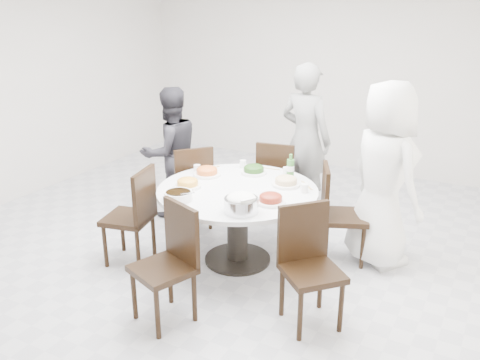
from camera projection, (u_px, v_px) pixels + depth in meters
The scene contains 23 objects.
floor at pixel (231, 242), 5.34m from camera, with size 6.00×6.00×0.01m, color silver.
wall_back at pixel (332, 72), 7.34m from camera, with size 6.00×0.01×2.80m, color silver.
wall_left at pixel (16, 86), 6.20m from camera, with size 0.01×6.00×2.80m, color silver.
dining_table at pixel (238, 225), 4.85m from camera, with size 1.50×1.50×0.75m, color white.
chair_ne at pixel (344, 215), 4.84m from camera, with size 0.42×0.42×0.95m, color black.
chair_n at pixel (278, 180), 5.75m from camera, with size 0.42×0.42×0.95m, color black.
chair_nw at pixel (190, 186), 5.58m from camera, with size 0.42×0.42×0.95m, color black.
chair_sw at pixel (128, 216), 4.81m from camera, with size 0.42×0.42×0.95m, color black.
chair_s at pixel (162, 267), 3.91m from camera, with size 0.42×0.42×0.95m, color black.
chair_se at pixel (312, 270), 3.86m from camera, with size 0.42×0.42×0.95m, color black.
diner_right at pixel (384, 175), 4.69m from camera, with size 0.86×0.56×1.75m, color white.
diner_middle at pixel (305, 140), 5.84m from camera, with size 0.64×0.42×1.76m, color black.
diner_left at pixel (171, 153), 5.80m from camera, with size 0.73×0.57×1.51m, color #222127.
dish_greens at pixel (254, 170), 5.11m from camera, with size 0.26×0.26×0.07m, color white.
dish_pale at pixel (286, 182), 4.79m from camera, with size 0.27×0.27×0.07m, color white.
dish_orange at pixel (207, 172), 5.05m from camera, with size 0.27×0.27×0.07m, color white.
dish_redbrown at pixel (271, 200), 4.38m from camera, with size 0.26×0.26×0.06m, color white.
dish_tofu at pixel (188, 184), 4.74m from camera, with size 0.25×0.25×0.07m, color white.
rice_bowl at pixel (241, 205), 4.19m from camera, with size 0.29×0.29×0.12m, color silver.
soup_bowl at pixel (178, 196), 4.45m from camera, with size 0.25×0.25×0.08m, color white.
beverage_bottle at pixel (290, 167), 4.94m from camera, with size 0.07×0.07×0.25m, color #36752F.
tea_cups at pixel (268, 167), 5.20m from camera, with size 0.07×0.07×0.08m, color white.
chopsticks at pixel (263, 169), 5.26m from camera, with size 0.24×0.04×0.01m, color tan, non-canonical shape.
Camera 1 is at (2.37, -4.17, 2.43)m, focal length 38.00 mm.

